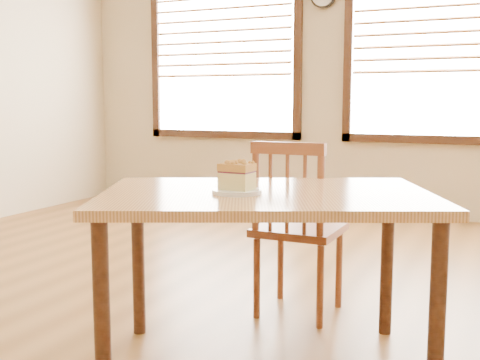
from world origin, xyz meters
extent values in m
plane|color=#CAB693|center=(0.00, 4.00, 1.50)|extent=(7.00, 0.00, 7.00)
cube|color=white|center=(-1.90, 3.98, 1.70)|extent=(1.60, 0.02, 1.80)
cube|color=#3D1F10|center=(-1.90, 3.97, 0.76)|extent=(1.76, 0.06, 0.08)
cube|color=#3D1F10|center=(-2.74, 3.97, 1.70)|extent=(0.08, 0.06, 1.96)
cube|color=#3D1F10|center=(-1.06, 3.97, 1.70)|extent=(0.08, 0.06, 1.96)
cube|color=#975123|center=(-1.90, 3.94, 2.09)|extent=(1.56, 0.05, 0.03)
cube|color=#975123|center=(-1.90, 3.94, 1.97)|extent=(1.56, 0.05, 0.03)
cube|color=#975123|center=(-1.90, 3.94, 1.86)|extent=(1.56, 0.05, 0.03)
cube|color=#975123|center=(-1.90, 3.94, 1.74)|extent=(1.56, 0.05, 0.03)
cube|color=#975123|center=(-1.90, 3.94, 1.63)|extent=(1.56, 0.05, 0.03)
cube|color=#975123|center=(-1.90, 3.94, 1.51)|extent=(1.56, 0.05, 0.03)
cube|color=#975123|center=(-1.90, 3.94, 1.39)|extent=(1.56, 0.05, 0.03)
cube|color=white|center=(0.30, 3.98, 1.70)|extent=(1.60, 0.02, 1.80)
cube|color=#3D1F10|center=(0.30, 3.97, 0.76)|extent=(1.76, 0.06, 0.08)
cube|color=#3D1F10|center=(-0.54, 3.97, 1.70)|extent=(0.08, 0.06, 1.96)
cube|color=#975123|center=(0.30, 3.94, 1.97)|extent=(1.56, 0.05, 0.03)
cube|color=#975123|center=(0.30, 3.94, 1.86)|extent=(1.56, 0.05, 0.03)
cube|color=#975123|center=(0.30, 3.94, 1.74)|extent=(1.56, 0.05, 0.03)
cube|color=#975123|center=(0.30, 3.94, 1.63)|extent=(1.56, 0.05, 0.03)
cube|color=#975123|center=(0.30, 3.94, 1.51)|extent=(1.56, 0.05, 0.03)
cube|color=#975123|center=(0.30, 3.94, 1.39)|extent=(1.56, 0.05, 0.03)
cube|color=tan|center=(0.06, 0.35, 0.73)|extent=(1.58, 1.35, 0.04)
cylinder|color=#3D1F10|center=(-0.33, -0.24, 0.35)|extent=(0.06, 0.06, 0.71)
cylinder|color=#3D1F10|center=(0.75, 0.25, 0.35)|extent=(0.06, 0.06, 0.71)
cylinder|color=#3D1F10|center=(-0.64, 0.44, 0.35)|extent=(0.06, 0.06, 0.71)
cylinder|color=#3D1F10|center=(0.45, 0.93, 0.35)|extent=(0.06, 0.06, 0.71)
cube|color=brown|center=(-0.03, 1.03, 0.45)|extent=(0.42, 0.42, 0.04)
cylinder|color=brown|center=(0.14, 1.20, 0.20)|extent=(0.04, 0.04, 0.43)
cylinder|color=brown|center=(-0.20, 1.20, 0.20)|extent=(0.04, 0.04, 0.43)
cylinder|color=brown|center=(0.14, 0.86, 0.20)|extent=(0.04, 0.04, 0.43)
cylinder|color=brown|center=(-0.20, 0.86, 0.20)|extent=(0.04, 0.04, 0.43)
cylinder|color=brown|center=(0.14, 0.84, 0.68)|extent=(0.04, 0.04, 0.46)
cylinder|color=brown|center=(-0.20, 0.84, 0.68)|extent=(0.04, 0.04, 0.46)
cube|color=brown|center=(-0.03, 0.84, 0.89)|extent=(0.38, 0.04, 0.06)
cylinder|color=brown|center=(0.06, 0.84, 0.67)|extent=(0.02, 0.02, 0.40)
cylinder|color=brown|center=(-0.03, 0.84, 0.67)|extent=(0.02, 0.02, 0.40)
cylinder|color=brown|center=(-0.12, 0.84, 0.67)|extent=(0.02, 0.02, 0.40)
cylinder|color=white|center=(-0.03, 0.25, 0.76)|extent=(0.20, 0.20, 0.02)
cylinder|color=white|center=(-0.03, 0.25, 0.75)|extent=(0.14, 0.14, 0.01)
cube|color=#DCCB7C|center=(-0.03, 0.25, 0.80)|extent=(0.13, 0.10, 0.07)
cube|color=#431324|center=(-0.03, 0.25, 0.84)|extent=(0.13, 0.10, 0.01)
cube|color=#B17337|center=(-0.03, 0.25, 0.86)|extent=(0.13, 0.10, 0.03)
sphere|color=#B17337|center=(-0.02, 0.25, 0.87)|extent=(0.02, 0.02, 0.02)
sphere|color=#B17337|center=(-0.06, 0.28, 0.87)|extent=(0.02, 0.02, 0.02)
sphere|color=#B17337|center=(-0.06, 0.23, 0.87)|extent=(0.02, 0.02, 0.02)
sphere|color=#B17337|center=(-0.03, 0.24, 0.87)|extent=(0.03, 0.03, 0.03)
sphere|color=#B17337|center=(0.02, 0.26, 0.87)|extent=(0.01, 0.01, 0.01)
sphere|color=#B17337|center=(-0.03, 0.24, 0.87)|extent=(0.02, 0.02, 0.02)
sphere|color=#B17337|center=(-0.06, 0.28, 0.87)|extent=(0.02, 0.02, 0.02)
sphere|color=#B17337|center=(-0.08, 0.29, 0.87)|extent=(0.01, 0.01, 0.01)
sphere|color=#B17337|center=(0.00, 0.21, 0.87)|extent=(0.02, 0.02, 0.02)
sphere|color=#B17337|center=(-0.08, 0.22, 0.87)|extent=(0.02, 0.02, 0.02)
sphere|color=#B17337|center=(-0.07, 0.22, 0.87)|extent=(0.02, 0.02, 0.02)
sphere|color=#B17337|center=(-0.07, 0.29, 0.87)|extent=(0.02, 0.02, 0.02)
sphere|color=#B17337|center=(0.00, 0.25, 0.87)|extent=(0.02, 0.02, 0.02)
sphere|color=#B17337|center=(-0.03, 0.24, 0.87)|extent=(0.02, 0.02, 0.02)
sphere|color=#B17337|center=(-0.01, 0.21, 0.87)|extent=(0.02, 0.02, 0.02)
sphere|color=#B17337|center=(-0.02, 0.28, 0.87)|extent=(0.02, 0.02, 0.02)
sphere|color=#B17337|center=(-0.05, 0.25, 0.87)|extent=(0.02, 0.02, 0.02)
sphere|color=#B17337|center=(-0.06, 0.22, 0.87)|extent=(0.02, 0.02, 0.02)
sphere|color=#B17337|center=(0.00, 0.28, 0.87)|extent=(0.03, 0.03, 0.03)
sphere|color=#B17337|center=(0.02, 0.25, 0.88)|extent=(0.03, 0.03, 0.03)
sphere|color=#B17337|center=(-0.10, 0.24, 0.85)|extent=(0.01, 0.01, 0.01)
sphere|color=#B17337|center=(-0.09, 0.26, 0.84)|extent=(0.01, 0.01, 0.01)
sphere|color=#B17337|center=(-0.09, 0.28, 0.82)|extent=(0.02, 0.02, 0.02)
sphere|color=#B17337|center=(-0.09, 0.27, 0.82)|extent=(0.01, 0.01, 0.01)
sphere|color=#B17337|center=(-0.10, 0.22, 0.83)|extent=(0.02, 0.02, 0.02)
sphere|color=#B17337|center=(-0.09, 0.28, 0.83)|extent=(0.01, 0.01, 0.01)
camera|label=1|loc=(0.96, -1.91, 1.11)|focal=45.00mm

